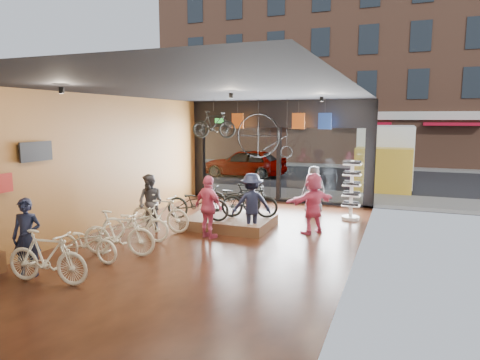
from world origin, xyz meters
The scene contains 33 objects.
ground_plane centered at (0.00, 0.00, -0.02)m, with size 7.00×12.00×0.04m, color black.
ceiling centered at (0.00, 0.00, 3.82)m, with size 7.00×12.00×0.04m, color black.
wall_left centered at (-3.52, 0.00, 1.90)m, with size 0.04×12.00×3.80m, color #935A2A.
wall_right centered at (3.52, 0.00, 1.90)m, with size 0.04×12.00×3.80m, color beige.
storefront centered at (0.00, 6.00, 1.90)m, with size 7.00×0.26×3.80m, color black, non-canonical shape.
exit_sign centered at (-2.40, 5.88, 3.05)m, with size 0.35×0.06×0.18m, color #198C26.
street_road centered at (0.00, 15.00, -0.01)m, with size 30.00×18.00×0.02m, color black.
sidewalk_near centered at (0.00, 7.20, 0.06)m, with size 30.00×2.40×0.12m, color slate.
sidewalk_far centered at (0.00, 19.00, 0.06)m, with size 30.00×2.00×0.12m, color slate.
opposite_building centered at (0.00, 21.50, 7.00)m, with size 26.00×5.00×14.00m, color brown.
street_car centered at (-3.60, 12.00, 0.76)m, with size 1.79×4.45×1.52m, color gray.
box_truck centered at (3.65, 11.00, 1.39)m, with size 2.36×7.08×2.79m, color silver, non-canonical shape.
floor_bike_1 centered at (-1.85, -3.57, 0.52)m, with size 0.49×1.74×1.05m, color silver.
floor_bike_2 centered at (-2.03, -2.26, 0.43)m, with size 0.57×1.64×0.86m, color silver.
floor_bike_3 centered at (-1.62, -1.68, 0.53)m, with size 0.50×1.76×1.06m, color silver.
floor_bike_4 centered at (-1.95, -0.55, 0.47)m, with size 0.63×1.80×0.94m, color silver.
floor_bike_5 centered at (-1.85, 0.48, 0.54)m, with size 0.51×1.79×1.08m, color silver.
display_platform centered at (-0.22, 1.65, 0.15)m, with size 2.40×1.80×0.30m, color #513723.
display_bike_left centered at (-0.94, 1.01, 0.78)m, with size 0.64×1.84×0.97m, color black.
display_bike_mid centered at (0.33, 1.79, 0.79)m, with size 0.46×1.64×0.99m, color black.
display_bike_right centered at (-0.37, 2.35, 0.75)m, with size 0.60×1.73×0.91m, color black.
customer_0 centered at (-2.52, -3.40, 0.79)m, with size 0.58×0.38×1.59m, color #161C33.
customer_1 centered at (-2.12, 0.44, 0.81)m, with size 0.78×0.61×1.61m, color #3F3F44.
customer_2 centered at (-0.30, 0.39, 0.84)m, with size 0.98×0.41×1.67m, color #CC4C72.
customer_3 centered at (0.60, 1.21, 0.84)m, with size 1.08×0.62×1.67m, color #161C33.
customer_4 centered at (1.68, 4.35, 0.80)m, with size 0.78×0.51×1.59m, color #3F3F44.
customer_5 centered at (2.16, 1.86, 0.84)m, with size 1.56×0.50×1.69m, color #CC4C72.
sunglasses_rack centered at (2.95, 3.89, 0.93)m, with size 0.55×0.45×1.86m, color white, non-canonical shape.
penny_farthing centered at (0.00, 4.48, 2.50)m, with size 1.92×0.06×1.54m, color black, non-canonical shape.
hung_bike centered at (-1.88, 4.20, 2.93)m, with size 0.45×1.58×0.95m, color black.
jersey_left centered at (-1.37, 5.20, 3.05)m, with size 0.45×0.03×0.55m, color #CC5919.
jersey_mid centered at (0.91, 5.20, 3.05)m, with size 0.45×0.03×0.55m, color #CC5919.
jersey_right centered at (1.84, 5.20, 3.05)m, with size 0.45×0.03×0.55m, color #1E3F99.
Camera 1 is at (4.42, -9.58, 3.15)m, focal length 32.00 mm.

